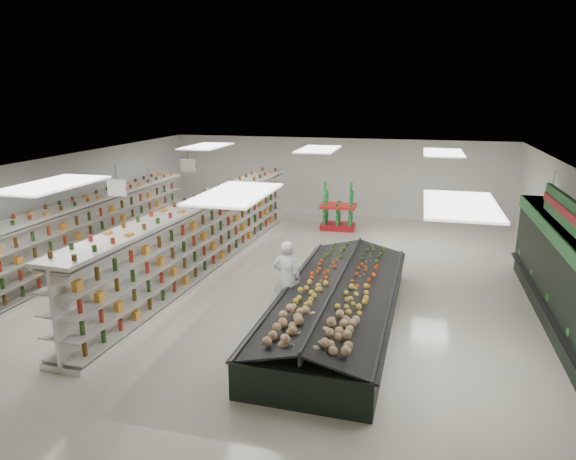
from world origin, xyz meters
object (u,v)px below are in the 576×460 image
(gondola_left, at_px, (78,240))
(soda_endcap, at_px, (338,208))
(shopper_main, at_px, (287,278))
(shopper_background, at_px, (210,215))
(gondola_center, at_px, (204,238))
(produce_island, at_px, (338,303))

(gondola_left, xyz_separation_m, soda_endcap, (6.54, 6.39, -0.09))
(gondola_left, relative_size, shopper_main, 6.40)
(shopper_background, bearing_deg, gondola_center, -159.23)
(gondola_left, bearing_deg, shopper_background, 56.77)
(gondola_left, bearing_deg, gondola_center, 15.29)
(produce_island, height_order, shopper_background, shopper_background)
(gondola_left, xyz_separation_m, gondola_center, (3.52, 0.91, 0.05))
(gondola_left, height_order, shopper_background, gondola_left)
(soda_endcap, relative_size, shopper_main, 0.94)
(shopper_main, bearing_deg, shopper_background, -54.83)
(gondola_center, bearing_deg, shopper_background, 112.81)
(gondola_center, xyz_separation_m, shopper_background, (-1.01, 2.80, -0.02))
(shopper_background, bearing_deg, shopper_main, -141.18)
(gondola_left, xyz_separation_m, shopper_background, (2.51, 3.71, 0.03))
(gondola_center, bearing_deg, produce_island, -28.24)
(produce_island, xyz_separation_m, shopper_background, (-5.30, 5.39, 0.47))
(soda_endcap, bearing_deg, gondola_left, -135.66)
(soda_endcap, height_order, shopper_background, shopper_background)
(shopper_main, xyz_separation_m, shopper_background, (-4.08, 5.24, 0.05))
(gondola_center, height_order, produce_island, gondola_center)
(soda_endcap, height_order, shopper_main, shopper_main)
(gondola_left, distance_m, shopper_main, 6.77)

